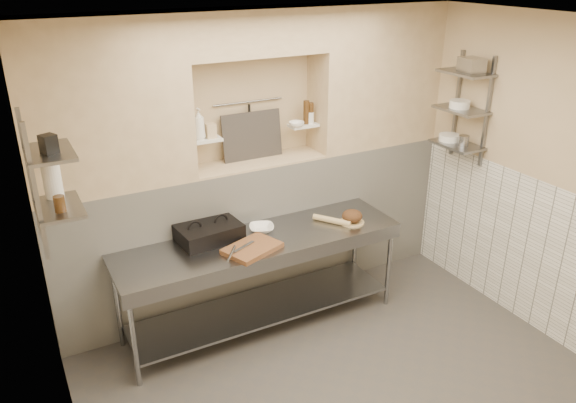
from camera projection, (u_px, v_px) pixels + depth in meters
floor at (354, 399)px, 4.48m from camera, size 4.00×3.90×0.10m
ceiling at (378, 19)px, 3.33m from camera, size 4.00×3.90×0.10m
wall_left at (51, 319)px, 3.02m from camera, size 0.10×3.90×2.80m
wall_right at (562, 185)px, 4.79m from camera, size 0.10×3.90×2.80m
wall_back at (246, 155)px, 5.52m from camera, size 4.00×0.10×2.80m
backwall_lower at (259, 229)px, 5.60m from camera, size 4.00×0.40×1.40m
alcove_sill at (257, 162)px, 5.32m from camera, size 1.30×0.40×0.02m
backwall_pillar_left at (105, 106)px, 4.47m from camera, size 1.35×0.40×1.40m
backwall_pillar_right at (375, 76)px, 5.61m from camera, size 1.35×0.40×1.40m
backwall_header at (254, 32)px, 4.84m from camera, size 1.30×0.40×0.40m
wainscot_right at (542, 259)px, 5.04m from camera, size 0.02×3.90×1.40m
alcove_shelf_left at (206, 140)px, 4.98m from camera, size 0.28×0.16×0.02m
alcove_shelf_right at (303, 125)px, 5.42m from camera, size 0.28×0.16×0.02m
utensil_rail at (248, 102)px, 5.24m from camera, size 0.70×0.02×0.02m
hanging_steel at (250, 120)px, 5.29m from camera, size 0.02×0.02×0.30m
splash_panel at (252, 136)px, 5.31m from camera, size 0.60×0.08×0.45m
shelf_rail_left_a at (30, 175)px, 3.90m from camera, size 0.03×0.03×0.95m
shelf_rail_left_b at (36, 194)px, 3.58m from camera, size 0.03×0.03×0.95m
wall_shelf_left_lower at (59, 207)px, 3.88m from camera, size 0.30×0.50×0.02m
wall_shelf_left_upper at (49, 152)px, 3.72m from camera, size 0.30×0.50×0.03m
shelf_rail_right_a at (457, 104)px, 5.59m from camera, size 0.03×0.03×1.05m
shelf_rail_right_b at (487, 113)px, 5.27m from camera, size 0.03×0.03×1.05m
wall_shelf_right_lower at (457, 145)px, 5.51m from camera, size 0.30×0.50×0.02m
wall_shelf_right_mid at (461, 110)px, 5.37m from camera, size 0.30×0.50×0.02m
wall_shelf_right_upper at (466, 73)px, 5.23m from camera, size 0.30×0.50×0.03m
prep_table at (261, 265)px, 5.06m from camera, size 2.60×0.70×0.90m
panini_press at (209, 232)px, 4.93m from camera, size 0.57×0.44×0.15m
cutting_board at (252, 248)px, 4.76m from camera, size 0.54×0.46×0.04m
knife_blade at (244, 247)px, 4.73m from camera, size 0.24×0.13×0.01m
tongs at (231, 254)px, 4.60m from camera, size 0.17×0.22×0.02m
mixing_bowl at (262, 228)px, 5.10m from camera, size 0.29×0.29×0.06m
rolling_pin at (332, 220)px, 5.25m from camera, size 0.26×0.34×0.06m
bread_board at (352, 222)px, 5.27m from camera, size 0.23×0.23×0.01m
bread_loaf at (352, 216)px, 5.24m from camera, size 0.19×0.19×0.12m
bottle_soap at (199, 124)px, 4.91m from camera, size 0.11×0.11×0.28m
jar_alcove at (211, 131)px, 4.98m from camera, size 0.09×0.09×0.13m
bowl_alcove at (296, 124)px, 5.32m from camera, size 0.17×0.17×0.05m
condiment_a at (311, 113)px, 5.40m from camera, size 0.05×0.05×0.20m
condiment_b at (306, 112)px, 5.37m from camera, size 0.06×0.06×0.23m
condiment_c at (310, 118)px, 5.41m from camera, size 0.06×0.06×0.11m
jug_left at (52, 180)px, 3.97m from camera, size 0.13×0.13×0.26m
jar_left at (60, 204)px, 3.77m from camera, size 0.07×0.07×0.11m
box_left_upper at (49, 144)px, 3.63m from camera, size 0.12×0.12×0.13m
bowl_right at (449, 137)px, 5.58m from camera, size 0.21×0.21×0.06m
canister_right at (464, 141)px, 5.42m from camera, size 0.10×0.10×0.10m
bowl_right_mid at (460, 104)px, 5.37m from camera, size 0.20×0.20×0.07m
basket_right at (472, 65)px, 5.15m from camera, size 0.20×0.23×0.14m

